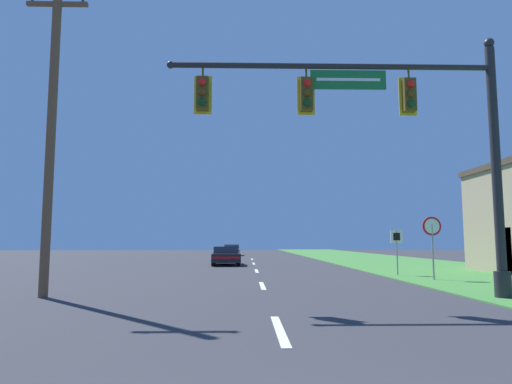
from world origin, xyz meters
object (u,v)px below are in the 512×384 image
at_px(stop_sign, 432,234).
at_px(route_sign_post, 397,242).
at_px(signal_mast, 403,133).
at_px(utility_pole_near, 51,125).
at_px(car_ahead, 226,256).
at_px(far_car, 232,250).

xyz_separation_m(stop_sign, route_sign_post, (-0.62, 2.50, -0.34)).
xyz_separation_m(signal_mast, utility_pole_near, (-10.03, 0.64, 0.33)).
xyz_separation_m(signal_mast, route_sign_post, (2.53, 8.39, -3.05)).
height_order(car_ahead, far_car, same).
relative_size(far_car, route_sign_post, 2.19).
relative_size(signal_mast, far_car, 2.12).
bearing_deg(signal_mast, far_car, 98.62).
distance_m(car_ahead, far_car, 20.55).
distance_m(car_ahead, stop_sign, 15.22).
xyz_separation_m(car_ahead, stop_sign, (8.84, -12.33, 1.26)).
xyz_separation_m(signal_mast, stop_sign, (3.15, 5.89, -2.72)).
height_order(far_car, stop_sign, stop_sign).
bearing_deg(car_ahead, signal_mast, -72.67).
distance_m(signal_mast, route_sign_post, 9.28).
bearing_deg(utility_pole_near, far_car, 83.78).
bearing_deg(car_ahead, route_sign_post, -50.10).
relative_size(signal_mast, route_sign_post, 4.65).
xyz_separation_m(car_ahead, route_sign_post, (8.22, -9.83, 0.92)).
bearing_deg(stop_sign, car_ahead, 125.63).
bearing_deg(route_sign_post, stop_sign, -76.11).
bearing_deg(signal_mast, car_ahead, 107.33).
bearing_deg(stop_sign, signal_mast, -118.14).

